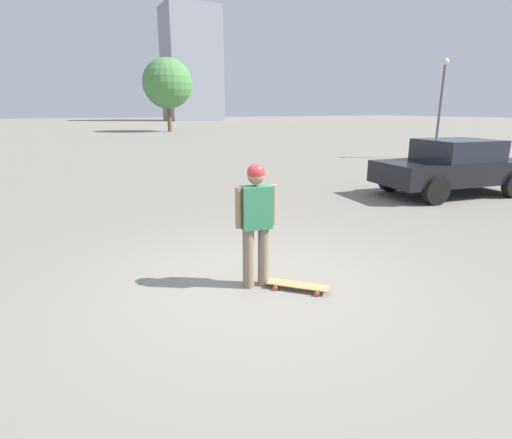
% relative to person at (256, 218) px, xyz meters
% --- Properties ---
extents(ground_plane, '(220.00, 220.00, 0.00)m').
position_rel_person_xyz_m(ground_plane, '(0.00, 0.00, -0.91)').
color(ground_plane, gray).
extents(person, '(0.53, 0.25, 1.58)m').
position_rel_person_xyz_m(person, '(0.00, 0.00, 0.00)').
color(person, '#7A6B56').
rests_on(person, ground_plane).
extents(skateboard, '(0.68, 0.68, 0.07)m').
position_rel_person_xyz_m(skateboard, '(-0.41, 0.35, -0.85)').
color(skateboard, tan).
rests_on(skateboard, ground_plane).
extents(car_parked_near, '(4.23, 2.34, 1.45)m').
position_rel_person_xyz_m(car_parked_near, '(-7.25, -2.76, -0.16)').
color(car_parked_near, black).
rests_on(car_parked_near, ground_plane).
extents(building_block_distant, '(10.21, 8.49, 21.05)m').
position_rel_person_xyz_m(building_block_distant, '(-24.42, -75.44, 9.61)').
color(building_block_distant, gray).
rests_on(building_block_distant, ground_plane).
extents(tree_distant, '(4.87, 4.87, 7.12)m').
position_rel_person_xyz_m(tree_distant, '(-8.96, -36.80, 3.75)').
color(tree_distant, brown).
rests_on(tree_distant, ground_plane).
extents(lamp_post, '(0.28, 0.28, 4.35)m').
position_rel_person_xyz_m(lamp_post, '(-13.70, -8.59, 1.72)').
color(lamp_post, '#59595E').
rests_on(lamp_post, ground_plane).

